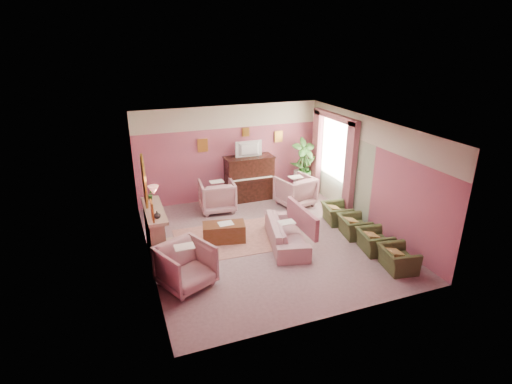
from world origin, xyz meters
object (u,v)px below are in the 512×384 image
object	(u,v)px
piano	(249,179)
floral_armchair_right	(295,189)
floral_armchair_front	(186,264)
side_table	(302,181)
sofa	(286,228)
olive_chair_a	(398,255)
olive_chair_d	(337,211)
olive_chair_b	(374,238)
floral_armchair_left	(217,194)
coffee_table	(224,232)
television	(250,148)
olive_chair_c	(354,223)

from	to	relation	value
piano	floral_armchair_right	distance (m)	1.43
piano	floral_armchair_front	world-z (taller)	piano
piano	side_table	bearing A→B (deg)	-1.32
sofa	side_table	xyz separation A→B (m)	(1.86, 2.92, -0.05)
olive_chair_a	olive_chair_d	xyz separation A→B (m)	(0.00, 2.46, 0.00)
sofa	olive_chair_b	xyz separation A→B (m)	(1.73, -1.03, -0.07)
floral_armchair_left	floral_armchair_right	bearing A→B (deg)	-10.50
floral_armchair_right	olive_chair_a	world-z (taller)	floral_armchair_right
piano	floral_armchair_left	size ratio (longest dim) A/B	1.44
olive_chair_a	side_table	distance (m)	4.77
coffee_table	olive_chair_d	world-z (taller)	olive_chair_d
floral_armchair_left	olive_chair_a	world-z (taller)	floral_armchair_left
piano	olive_chair_b	world-z (taller)	piano
floral_armchair_front	olive_chair_d	xyz separation A→B (m)	(4.29, 1.48, -0.16)
floral_armchair_front	side_table	size ratio (longest dim) A/B	1.39
television	olive_chair_a	xyz separation A→B (m)	(1.61, -4.76, -1.27)
sofa	side_table	size ratio (longest dim) A/B	2.81
floral_armchair_left	floral_armchair_front	size ratio (longest dim) A/B	1.00
piano	floral_armchair_left	distance (m)	1.25
floral_armchair_left	floral_armchair_front	xyz separation A→B (m)	(-1.54, -3.33, 0.00)
olive_chair_a	olive_chair_d	size ratio (longest dim) A/B	1.00
television	olive_chair_b	xyz separation A→B (m)	(1.61, -3.94, -1.27)
olive_chair_a	side_table	xyz separation A→B (m)	(0.13, 4.77, 0.02)
television	sofa	world-z (taller)	television
television	sofa	bearing A→B (deg)	-92.41
piano	floral_armchair_right	world-z (taller)	piano
floral_armchair_front	sofa	bearing A→B (deg)	18.78
olive_chair_b	side_table	bearing A→B (deg)	88.14
coffee_table	television	bearing A→B (deg)	57.01
floral_armchair_right	olive_chair_d	size ratio (longest dim) A/B	1.27
olive_chair_b	coffee_table	bearing A→B (deg)	151.46
floral_armchair_left	floral_armchair_front	bearing A→B (deg)	-114.86
coffee_table	olive_chair_c	distance (m)	3.20
floral_armchair_front	olive_chair_b	bearing A→B (deg)	-2.09
floral_armchair_front	olive_chair_a	bearing A→B (deg)	-12.83
floral_armchair_left	olive_chair_b	size ratio (longest dim) A/B	1.27
floral_armchair_right	olive_chair_d	world-z (taller)	floral_armchair_right
olive_chair_a	olive_chair_d	distance (m)	2.46
floral_armchair_left	floral_armchair_front	world-z (taller)	same
television	olive_chair_c	bearing A→B (deg)	-62.70
olive_chair_b	side_table	distance (m)	3.95
piano	olive_chair_b	size ratio (longest dim) A/B	1.83
olive_chair_c	olive_chair_b	bearing A→B (deg)	-90.00
floral_armchair_left	olive_chair_d	distance (m)	3.31
coffee_table	floral_armchair_front	size ratio (longest dim) A/B	1.03
olive_chair_d	side_table	distance (m)	2.31
floral_armchair_right	olive_chair_b	world-z (taller)	floral_armchair_right
coffee_table	sofa	size ratio (longest dim) A/B	0.51
floral_armchair_right	olive_chair_b	distance (m)	3.13
floral_armchair_right	olive_chair_c	size ratio (longest dim) A/B	1.27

